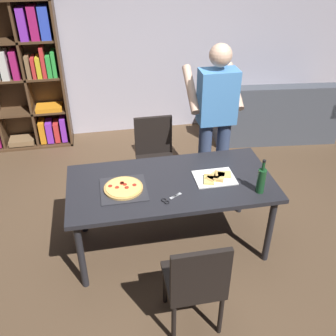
{
  "coord_description": "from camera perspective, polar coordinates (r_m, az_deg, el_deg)",
  "views": [
    {
      "loc": [
        -0.55,
        -2.73,
        2.7
      ],
      "look_at": [
        0.0,
        0.15,
        0.8
      ],
      "focal_mm": 41.01,
      "sensor_mm": 36.0,
      "label": 1
    }
  ],
  "objects": [
    {
      "name": "couch",
      "position": [
        5.83,
        15.2,
        7.49
      ],
      "size": [
        1.78,
        1.03,
        0.85
      ],
      "color": "#4C515B",
      "rests_on": "ground_plane"
    },
    {
      "name": "bookshelf",
      "position": [
        5.52,
        -22.45,
        11.93
      ],
      "size": [
        1.4,
        0.35,
        1.95
      ],
      "color": "#513823",
      "rests_on": "ground_plane"
    },
    {
      "name": "pepperoni_pizza_on_tray",
      "position": [
        3.32,
        -6.63,
        -3.03
      ],
      "size": [
        0.4,
        0.4,
        0.04
      ],
      "color": "#2D2D33",
      "rests_on": "dining_table"
    },
    {
      "name": "dining_table",
      "position": [
        3.44,
        0.47,
        -3.03
      ],
      "size": [
        1.83,
        0.88,
        0.75
      ],
      "color": "#232328",
      "rests_on": "ground_plane"
    },
    {
      "name": "pizza_slices_on_towel",
      "position": [
        3.46,
        7.01,
        -1.39
      ],
      "size": [
        0.36,
        0.28,
        0.03
      ],
      "color": "white",
      "rests_on": "dining_table"
    },
    {
      "name": "person_serving_pizza",
      "position": [
        4.01,
        7.09,
        7.54
      ],
      "size": [
        0.55,
        0.54,
        1.75
      ],
      "color": "#38476B",
      "rests_on": "ground_plane"
    },
    {
      "name": "back_wall",
      "position": [
        5.51,
        -5.06,
        19.21
      ],
      "size": [
        6.4,
        0.1,
        2.8
      ],
      "primitive_type": "cube",
      "color": "#BCB7C6",
      "rests_on": "ground_plane"
    },
    {
      "name": "chair_far_side",
      "position": [
        4.3,
        -1.94,
        2.32
      ],
      "size": [
        0.42,
        0.42,
        0.9
      ],
      "color": "black",
      "rests_on": "ground_plane"
    },
    {
      "name": "kitchen_scissors",
      "position": [
        3.19,
        0.14,
        -4.66
      ],
      "size": [
        0.19,
        0.14,
        0.01
      ],
      "color": "silver",
      "rests_on": "dining_table"
    },
    {
      "name": "wine_bottle",
      "position": [
        3.31,
        13.69,
        -1.76
      ],
      "size": [
        0.07,
        0.07,
        0.32
      ],
      "color": "#194723",
      "rests_on": "dining_table"
    },
    {
      "name": "ground_plane",
      "position": [
        3.88,
        0.42,
        -11.16
      ],
      "size": [
        12.0,
        12.0,
        0.0
      ],
      "primitive_type": "plane",
      "color": "brown"
    },
    {
      "name": "chair_near_camera",
      "position": [
        2.89,
        4.17,
        -16.42
      ],
      "size": [
        0.42,
        0.42,
        0.9
      ],
      "color": "black",
      "rests_on": "ground_plane"
    }
  ]
}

